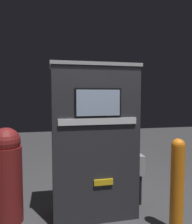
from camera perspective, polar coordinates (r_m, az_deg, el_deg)
ground_plane at (r=2.92m, az=0.55°, el=-27.23°), size 14.00×14.00×0.00m
gas_pump at (r=2.78m, az=-0.45°, el=-7.55°), size 1.15×0.51×1.91m
safety_bollard at (r=2.67m, az=20.44°, el=-17.24°), size 0.15×0.15×1.06m
trash_bin at (r=2.91m, az=-22.33°, el=-14.77°), size 0.36×0.36×1.15m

